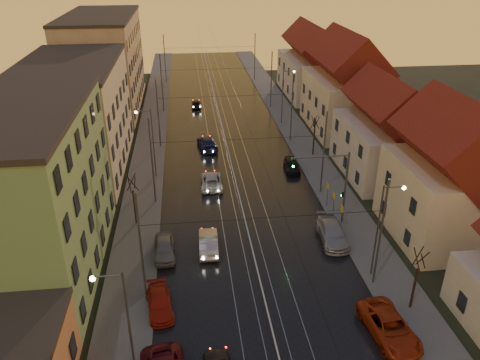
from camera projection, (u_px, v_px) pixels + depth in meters
name	position (u px, v px, depth m)	size (l,w,h in m)	color
road	(226.00, 141.00, 62.73)	(16.00, 120.00, 0.04)	black
sidewalk_left	(150.00, 144.00, 61.66)	(4.00, 120.00, 0.15)	#4C4C4C
sidewalk_right	(299.00, 138.00, 63.76)	(4.00, 120.00, 0.15)	#4C4C4C
tram_rail_0	(209.00, 142.00, 62.49)	(0.06, 120.00, 0.03)	gray
tram_rail_1	(220.00, 141.00, 62.64)	(0.06, 120.00, 0.03)	gray
tram_rail_2	(231.00, 141.00, 62.80)	(0.06, 120.00, 0.03)	gray
tram_rail_3	(242.00, 140.00, 62.95)	(0.06, 120.00, 0.03)	gray
apartment_left_1	(23.00, 198.00, 34.88)	(10.00, 18.00, 13.00)	#6D9961
apartment_left_2	(76.00, 118.00, 52.90)	(10.00, 20.00, 12.00)	#B9AF8F
apartment_left_3	(105.00, 63.00, 73.82)	(10.00, 24.00, 14.00)	#8D7C5B
house_right_1	(449.00, 180.00, 39.86)	(8.67, 10.20, 10.80)	beige
house_right_2	(387.00, 135.00, 51.79)	(9.18, 12.24, 9.20)	#B9B6AB
house_right_3	(345.00, 89.00, 64.63)	(9.18, 14.28, 11.50)	beige
house_right_4	(312.00, 66.00, 80.99)	(9.18, 16.32, 10.00)	#B9B6AB
catenary_pole_l_1	(141.00, 250.00, 32.25)	(0.16, 0.16, 9.00)	#595B60
catenary_pole_r_1	(380.00, 234.00, 34.06)	(0.16, 0.16, 9.00)	#595B60
catenary_pole_l_2	(152.00, 162.00, 45.60)	(0.16, 0.16, 9.00)	#595B60
catenary_pole_r_2	(324.00, 154.00, 47.41)	(0.16, 0.16, 9.00)	#595B60
catenary_pole_l_3	(158.00, 114.00, 58.95)	(0.16, 0.16, 9.00)	#595B60
catenary_pole_r_3	(292.00, 109.00, 60.76)	(0.16, 0.16, 9.00)	#595B60
catenary_pole_l_4	(162.00, 83.00, 72.31)	(0.16, 0.16, 9.00)	#595B60
catenary_pole_r_4	(271.00, 80.00, 74.11)	(0.16, 0.16, 9.00)	#595B60
catenary_pole_l_5	(165.00, 59.00, 88.33)	(0.16, 0.16, 9.00)	#595B60
catenary_pole_r_5	(255.00, 57.00, 90.14)	(0.16, 0.16, 9.00)	#595B60
street_lamp_0	(122.00, 318.00, 25.79)	(1.75, 0.32, 8.00)	#595B60
street_lamp_1	(383.00, 222.00, 34.83)	(1.75, 0.32, 8.00)	#595B60
street_lamp_2	(150.00, 137.00, 50.72)	(1.75, 0.32, 8.00)	#595B60
street_lamp_3	(285.00, 91.00, 66.88)	(1.75, 0.32, 8.00)	#595B60
traffic_light_mast	(336.00, 179.00, 41.96)	(5.30, 0.32, 7.20)	#595B60
bare_tree_0	(134.00, 201.00, 42.77)	(1.09, 1.09, 5.11)	black
bare_tree_1	(415.00, 281.00, 32.45)	(1.09, 1.09, 5.11)	black
bare_tree_2	(314.00, 137.00, 57.39)	(1.09, 1.09, 5.11)	black
driving_car_1	(208.00, 242.00, 39.80)	(1.57, 4.51, 1.49)	#A2A2A7
driving_car_2	(211.00, 181.00, 50.54)	(2.23, 4.84, 1.35)	silver
driving_car_3	(207.00, 143.00, 60.09)	(2.19, 5.39, 1.57)	#171D47
driving_car_4	(196.00, 104.00, 75.84)	(1.48, 3.67, 1.25)	black
parked_left_2	(160.00, 303.00, 33.18)	(1.71, 4.20, 1.22)	#A81E10
parked_left_3	(164.00, 248.00, 39.08)	(1.70, 4.22, 1.44)	gray
parked_right_0	(389.00, 327.00, 30.88)	(2.52, 5.47, 1.52)	#AC3011
parked_right_1	(332.00, 233.00, 41.09)	(2.17, 5.34, 1.55)	#A3A4A9
parked_right_2	(292.00, 165.00, 54.10)	(1.66, 4.12, 1.40)	black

